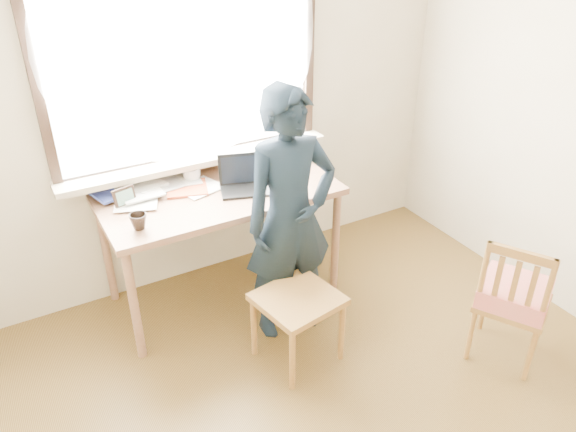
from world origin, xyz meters
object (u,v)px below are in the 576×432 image
mug_dark (139,222)px  side_chair (514,296)px  work_chair (298,306)px  desk (220,203)px  mug_white (192,174)px  person (290,217)px  laptop (244,181)px

mug_dark → side_chair: bearing=-33.4°
work_chair → side_chair: size_ratio=0.60×
desk → side_chair: side_chair is taller
side_chair → work_chair: bearing=151.3°
mug_white → mug_dark: bearing=-138.1°
mug_white → person: size_ratio=0.07×
mug_white → work_chair: mug_white is taller
side_chair → desk: bearing=131.3°
mug_dark → person: 0.87m
desk → laptop: size_ratio=4.12×
desk → mug_dark: mug_dark is taller
work_chair → person: bearing=68.6°
laptop → mug_white: 0.37m
mug_white → person: 0.80m
mug_dark → person: bearing=-19.8°
laptop → mug_white: bearing=133.5°
work_chair → mug_white: bearing=102.1°
side_chair → mug_white: bearing=129.1°
desk → work_chair: size_ratio=2.98×
laptop → desk: bearing=166.8°
desk → mug_dark: bearing=-160.3°
laptop → mug_dark: 0.76m
mug_white → person: (0.33, -0.73, -0.06)m
mug_white → person: person is taller
mug_white → work_chair: size_ratio=0.23×
work_chair → desk: bearing=99.1°
laptop → work_chair: size_ratio=0.72×
person → mug_dark: bearing=162.8°
person → side_chair: bearing=-39.5°
desk → work_chair: bearing=-80.9°
mug_dark → side_chair: mug_dark is taller
laptop → mug_dark: bearing=-167.1°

